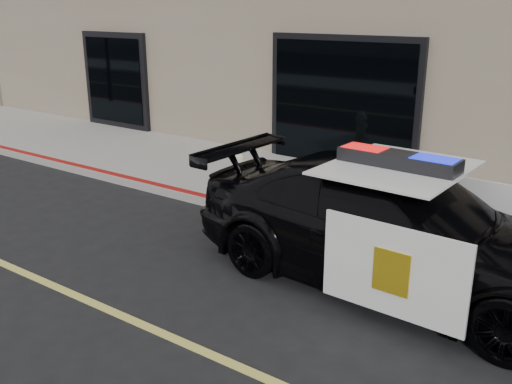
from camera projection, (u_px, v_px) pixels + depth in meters
The scene contains 4 objects.
ground at pixel (135, 322), 6.52m from camera, with size 120.00×120.00×0.00m, color black.
sidewalk_n at pixel (345, 196), 10.56m from camera, with size 60.00×3.50×0.15m, color gray.
police_car at pixel (393, 227), 7.19m from camera, with size 2.71×5.53×1.75m.
fire_hydrant at pixel (239, 172), 10.59m from camera, with size 0.32×0.45×0.72m.
Camera 1 is at (4.45, -3.87, 3.45)m, focal length 40.00 mm.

